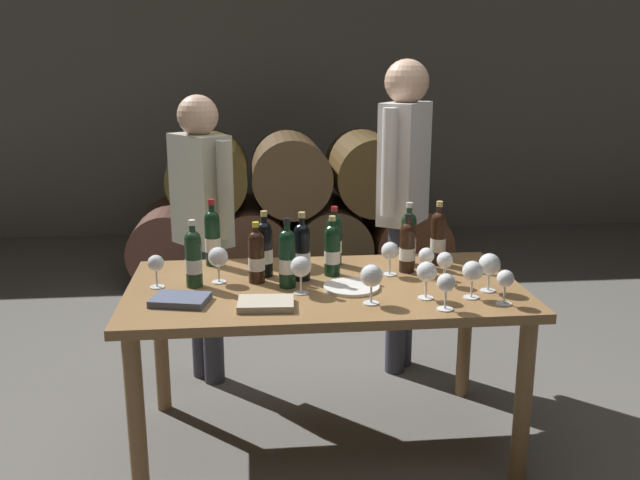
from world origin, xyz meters
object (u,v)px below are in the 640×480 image
wine_bottle_2 (287,258)px  tasting_notebook (266,304)px  wine_bottle_6 (438,237)px  wine_bottle_7 (194,258)px  wine_bottle_4 (265,248)px  wine_glass_2 (446,284)px  wine_glass_1 (473,272)px  wine_glass_8 (218,258)px  wine_glass_5 (390,252)px  wine_glass_10 (427,273)px  leather_ledger (180,300)px  serving_plate (351,287)px  taster_seated_left (202,216)px  wine_glass_3 (489,265)px  wine_glass_9 (445,262)px  wine_glass_4 (371,276)px  wine_bottle_8 (334,239)px  wine_bottle_10 (332,249)px  wine_glass_6 (156,265)px  wine_bottle_1 (408,238)px  sommelier_presenting (404,188)px  wine_glass_11 (301,267)px  wine_glass_7 (505,280)px  wine_bottle_3 (407,247)px  wine_bottle_0 (256,256)px  dining_table (325,305)px  wine_glass_0 (426,257)px  wine_bottle_9 (302,251)px  wine_bottle_5 (213,237)px

wine_bottle_2 → tasting_notebook: size_ratio=1.38×
wine_bottle_6 → wine_bottle_7: size_ratio=1.04×
wine_bottle_4 → wine_glass_2: wine_bottle_4 is taller
wine_glass_1 → wine_glass_8: 1.08m
wine_glass_5 → wine_glass_10: (0.08, -0.33, 0.00)m
wine_glass_2 → leather_ledger: wine_glass_2 is taller
serving_plate → tasting_notebook: bearing=-152.7°
serving_plate → taster_seated_left: 1.05m
wine_glass_2 → wine_glass_8: bearing=154.0°
wine_glass_3 → wine_glass_9: (-0.16, 0.11, -0.01)m
wine_glass_4 → wine_bottle_8: bearing=98.0°
taster_seated_left → wine_bottle_4: bearing=-61.0°
wine_bottle_8 → tasting_notebook: size_ratio=1.28×
wine_bottle_10 → wine_glass_6: (-0.77, -0.10, -0.02)m
wine_bottle_4 → wine_bottle_2: bearing=-61.0°
wine_bottle_4 → wine_glass_9: (0.77, -0.20, -0.03)m
wine_bottle_6 → wine_bottle_10: bearing=-167.0°
wine_glass_1 → tasting_notebook: wine_glass_1 is taller
wine_bottle_10 → wine_glass_6: wine_bottle_10 is taller
wine_bottle_2 → leather_ledger: (-0.44, -0.16, -0.12)m
wine_glass_3 → leather_ledger: 1.29m
wine_bottle_1 → sommelier_presenting: bearing=80.8°
wine_bottle_8 → wine_glass_10: wine_bottle_8 is taller
wine_bottle_8 → serving_plate: 0.39m
tasting_notebook → wine_glass_4: bearing=2.9°
wine_glass_11 → wine_glass_10: bearing=-12.9°
wine_bottle_7 → wine_glass_7: size_ratio=2.05×
wine_bottle_7 → sommelier_presenting: sommelier_presenting is taller
wine_glass_2 → wine_glass_5: wine_glass_5 is taller
wine_bottle_8 → wine_glass_7: 0.88m
wine_bottle_3 → wine_glass_4: (-0.24, -0.42, -0.00)m
wine_bottle_0 → wine_bottle_3: same height
wine_bottle_10 → wine_glass_4: (0.11, -0.40, -0.01)m
sommelier_presenting → taster_seated_left: bearing=-178.4°
dining_table → wine_glass_6: (-0.72, 0.04, 0.19)m
wine_bottle_0 → sommelier_presenting: sommelier_presenting is taller
tasting_notebook → serving_plate: (0.37, 0.19, -0.01)m
serving_plate → wine_bottle_6: bearing=35.1°
wine_bottle_1 → wine_glass_0: (0.03, -0.24, -0.03)m
wine_bottle_9 → wine_glass_3: 0.81m
wine_bottle_10 → serving_plate: bearing=-73.9°
wine_bottle_5 → wine_glass_1: 1.23m
wine_bottle_2 → sommelier_presenting: sommelier_presenting is taller
dining_table → wine_glass_11: 0.25m
wine_bottle_4 → wine_bottle_9: (0.16, -0.08, 0.00)m
wine_bottle_10 → wine_glass_11: wine_bottle_10 is taller
wine_bottle_0 → tasting_notebook: bearing=-84.6°
wine_bottle_3 → wine_bottle_5: size_ratio=0.85×
wine_glass_3 → wine_bottle_1: bearing=120.2°
wine_glass_1 → leather_ledger: bearing=177.2°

